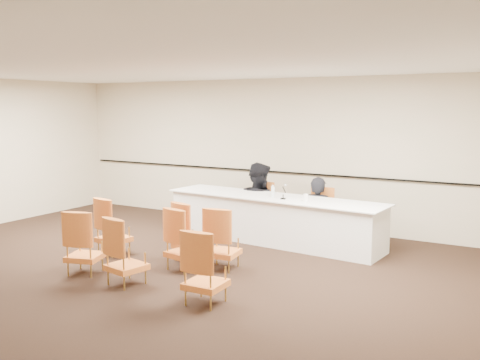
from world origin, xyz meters
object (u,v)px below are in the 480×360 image
object	(u,v)px
panelist_main	(317,221)
coffee_cup	(306,198)
aud_chair_back_right	(206,266)
microphone	(283,192)
aud_chair_front_left	(113,226)
drinking_glass	(273,195)
aud_chair_back_mid	(126,251)
panelist_main_chair	(317,214)
panel_table	(273,219)
aud_chair_back_left	(85,242)
panelist_second	(259,211)
aud_chair_front_right	(223,238)
water_bottle	(273,191)
aud_chair_front_mid	(185,239)
aud_chair_extra	(191,231)
panelist_second_chair	(259,207)

from	to	relation	value
panelist_main	coffee_cup	distance (m)	0.94
coffee_cup	aud_chair_back_right	xyz separation A→B (m)	(-0.05, -2.98, -0.42)
microphone	aud_chair_front_left	bearing A→B (deg)	-149.36
drinking_glass	aud_chair_back_mid	size ratio (longest dim) A/B	0.11
drinking_glass	coffee_cup	bearing A→B (deg)	-10.40
panelist_main	panelist_main_chair	bearing A→B (deg)	180.00
panel_table	drinking_glass	world-z (taller)	drinking_glass
coffee_cup	aud_chair_back_left	world-z (taller)	coffee_cup
aud_chair_back_mid	drinking_glass	bearing A→B (deg)	87.83
panelist_second	aud_chair_back_right	xyz separation A→B (m)	(1.30, -3.83, 0.08)
microphone	aud_chair_front_right	distance (m)	1.77
panel_table	aud_chair_front_left	distance (m)	2.81
panelist_second	coffee_cup	xyz separation A→B (m)	(1.36, -0.86, 0.51)
microphone	drinking_glass	world-z (taller)	microphone
panelist_main	aud_chair_front_left	size ratio (longest dim) A/B	1.71
panelist_second	aud_chair_back_left	size ratio (longest dim) A/B	2.02
panelist_second	microphone	world-z (taller)	panelist_second
panelist_main	water_bottle	bearing A→B (deg)	40.02
water_bottle	microphone	bearing A→B (deg)	-25.03
panelist_main	aud_chair_front_mid	distance (m)	2.91
microphone	aud_chair_front_left	xyz separation A→B (m)	(-2.20, -1.89, -0.48)
panelist_second	aud_chair_back_right	distance (m)	4.05
coffee_cup	aud_chair_front_right	size ratio (longest dim) A/B	0.14
aud_chair_front_right	aud_chair_back_left	xyz separation A→B (m)	(-1.63, -1.19, 0.00)
aud_chair_extra	drinking_glass	bearing A→B (deg)	85.77
aud_chair_front_right	aud_chair_back_mid	world-z (taller)	same
aud_chair_front_mid	aud_chair_extra	size ratio (longest dim) A/B	1.00
panelist_main	panelist_second	bearing A→B (deg)	-7.60
water_bottle	aud_chair_front_left	bearing A→B (deg)	-133.93
panelist_second_chair	drinking_glass	xyz separation A→B (m)	(0.67, -0.73, 0.40)
coffee_cup	aud_chair_back_right	distance (m)	3.01
panel_table	panelist_main_chair	size ratio (longest dim) A/B	4.35
panelist_main_chair	drinking_glass	world-z (taller)	panelist_main_chair
aud_chair_front_right	aud_chair_back_mid	distance (m)	1.48
microphone	drinking_glass	bearing A→B (deg)	152.16
drinking_glass	aud_chair_front_mid	distance (m)	2.17
microphone	water_bottle	size ratio (longest dim) A/B	1.19
aud_chair_front_right	drinking_glass	bearing A→B (deg)	83.72
panelist_second_chair	aud_chair_front_left	size ratio (longest dim) A/B	1.00
water_bottle	aud_chair_back_left	distance (m)	3.42
panelist_second_chair	aud_chair_back_mid	size ratio (longest dim) A/B	1.00
drinking_glass	aud_chair_front_left	size ratio (longest dim) A/B	0.11
aud_chair_back_right	aud_chair_back_left	bearing A→B (deg)	174.49
aud_chair_extra	aud_chair_back_left	bearing A→B (deg)	-110.51
panelist_second	aud_chair_back_mid	size ratio (longest dim) A/B	2.02
aud_chair_extra	panelist_second_chair	bearing A→B (deg)	107.53
water_bottle	aud_chair_back_left	size ratio (longest dim) A/B	0.23
microphone	water_bottle	xyz separation A→B (m)	(-0.26, 0.12, -0.02)
drinking_glass	aud_chair_back_mid	xyz separation A→B (m)	(-0.71, -3.04, -0.40)
panelist_second_chair	aud_chair_front_left	bearing A→B (deg)	-111.19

